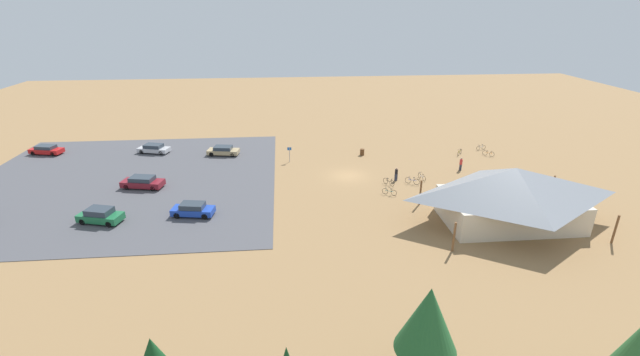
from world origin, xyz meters
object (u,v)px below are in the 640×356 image
Objects in this scene: trash_bin at (362,152)px; car_tan_aisle_side at (223,151)px; pine_far_east at (428,320)px; car_silver_second_row at (154,148)px; bicycle_red_front_row at (444,189)px; car_green_inner_stall at (100,215)px; lot_sign at (289,152)px; bicycle_silver_yard_right at (481,148)px; visitor_at_bikes at (396,174)px; bicycle_teal_lone_west at (389,192)px; bicycle_white_by_bin at (422,177)px; bicycle_orange_trailside at (488,153)px; visitor_near_lot at (461,164)px; car_red_front_row at (46,150)px; bicycle_black_back_row at (389,182)px; bicycle_yellow_lone_east at (460,152)px; car_blue_back_corner at (193,209)px; bicycle_blue_edge_north at (412,181)px; bike_pavilion at (512,192)px; car_maroon_end_stall at (143,182)px.

car_tan_aisle_side is at bearing -5.04° from trash_bin.
pine_far_east is 1.43× the size of car_silver_second_row.
car_green_inner_stall reaches higher than bicycle_red_front_row.
pine_far_east is at bearing 120.78° from car_silver_second_row.
bicycle_silver_yard_right is (-28.62, -2.69, -1.05)m from lot_sign.
visitor_at_bikes reaches higher than trash_bin.
bicycle_teal_lone_west reaches higher than bicycle_silver_yard_right.
bicycle_white_by_bin is 0.37× the size of car_green_inner_stall.
lot_sign reaches higher than bicycle_orange_trailside.
visitor_near_lot is at bearing -115.52° from pine_far_east.
car_red_front_row is at bearing -21.80° from bicycle_teal_lone_west.
pine_far_east is 29.85m from bicycle_black_back_row.
trash_bin is 0.56× the size of bicycle_silver_yard_right.
bicycle_red_front_row is (11.06, 14.50, 0.02)m from bicycle_silver_yard_right.
visitor_at_bikes reaches higher than bicycle_yellow_lone_east.
trash_bin is at bearing -4.74° from bicycle_yellow_lone_east.
bicycle_silver_yard_right is at bearing -145.92° from visitor_at_bikes.
car_silver_second_row is at bearing -6.87° from trash_bin.
car_blue_back_corner is 0.93× the size of car_silver_second_row.
trash_bin is 0.54× the size of bicycle_white_by_bin.
bicycle_orange_trailside is 0.27× the size of car_silver_second_row.
pine_far_east is 3.90× the size of visitor_near_lot.
bicycle_white_by_bin is 6.60m from bicycle_teal_lone_west.
lot_sign reaches higher than car_red_front_row.
bicycle_red_front_row is (-17.56, 11.81, -1.03)m from lot_sign.
bicycle_black_back_row is 0.93× the size of bicycle_blue_edge_north.
bicycle_silver_yard_right is 42.88m from car_blue_back_corner.
bike_pavilion is 10.07× the size of bicycle_blue_edge_north.
bicycle_orange_trailside is at bearing 179.85° from lot_sign.
car_red_front_row is (41.43, -44.60, -4.14)m from pine_far_east.
car_green_inner_stall reaches higher than trash_bin.
visitor_at_bikes is (-6.45, -30.30, -3.96)m from pine_far_east.
car_tan_aisle_side is (20.51, -15.77, 0.33)m from bicycle_teal_lone_west.
bicycle_silver_yard_right is 1.07× the size of bicycle_red_front_row.
bicycle_blue_edge_north is 0.30× the size of car_maroon_end_stall.
car_silver_second_row is 0.99× the size of car_red_front_row.
car_green_inner_stall is 27.42m from car_red_front_row.
car_silver_second_row reaches higher than bicycle_silver_yard_right.
car_maroon_end_stall reaches higher than car_blue_back_corner.
visitor_near_lot is (-41.86, 10.82, 0.22)m from car_silver_second_row.
bicycle_red_front_row is 28.05m from car_blue_back_corner.
bike_pavilion is 12.96m from bicycle_teal_lone_west.
lot_sign reaches higher than car_tan_aisle_side.
bicycle_white_by_bin is at bearing 164.44° from car_red_front_row.
visitor_at_bikes is (4.66, -3.86, 0.51)m from bicycle_red_front_row.
bicycle_orange_trailside is at bearing 174.22° from car_red_front_row.
pine_far_east is at bearing 80.00° from bicycle_teal_lone_west.
bicycle_red_front_row is 41.08m from car_silver_second_row.
car_silver_second_row is (19.65, -5.58, -0.71)m from lot_sign.
bicycle_black_back_row is 0.32× the size of car_blue_back_corner.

